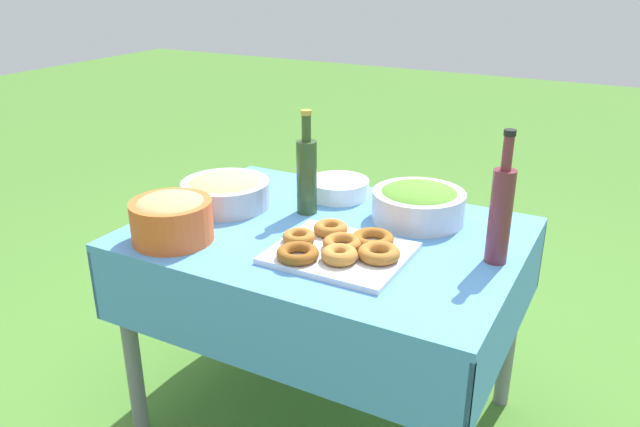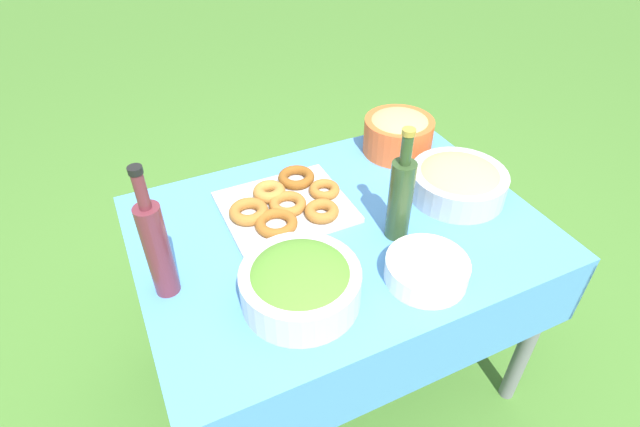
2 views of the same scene
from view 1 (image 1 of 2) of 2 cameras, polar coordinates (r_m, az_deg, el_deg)
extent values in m
plane|color=#477A2D|center=(2.23, 0.65, -18.00)|extent=(14.00, 14.00, 0.00)
cube|color=#4C8CD1|center=(1.87, 0.74, -1.91)|extent=(1.12, 0.83, 0.02)
cube|color=#4C8CD1|center=(1.62, -6.15, -11.07)|extent=(1.12, 0.01, 0.22)
cube|color=#4C8CD1|center=(2.26, 5.55, -1.00)|extent=(1.12, 0.01, 0.22)
cube|color=#4C8CD1|center=(2.21, -12.17, -1.96)|extent=(0.01, 0.83, 0.22)
cube|color=#4C8CD1|center=(1.77, 17.09, -8.95)|extent=(0.01, 0.83, 0.22)
cylinder|color=slate|center=(2.06, -16.90, -11.48)|extent=(0.05, 0.05, 0.67)
cylinder|color=slate|center=(2.53, -5.67, -3.94)|extent=(0.05, 0.05, 0.67)
cylinder|color=slate|center=(2.19, 17.06, -9.30)|extent=(0.05, 0.05, 0.67)
cylinder|color=silver|center=(1.94, 8.97, 0.67)|extent=(0.29, 0.29, 0.09)
ellipsoid|color=#51892D|center=(1.93, 9.03, 1.58)|extent=(0.25, 0.25, 0.07)
cylinder|color=#B2B7BC|center=(2.06, -8.61, 1.81)|extent=(0.29, 0.29, 0.08)
ellipsoid|color=tan|center=(2.05, -8.65, 2.55)|extent=(0.25, 0.25, 0.07)
cube|color=silver|center=(1.71, 1.85, -3.64)|extent=(0.36, 0.31, 0.02)
torus|color=#A36628|center=(1.71, 2.06, -2.73)|extent=(0.12, 0.12, 0.03)
torus|color=#B27533|center=(1.64, 1.79, -3.80)|extent=(0.12, 0.12, 0.04)
torus|color=#A36628|center=(1.75, -1.95, -2.15)|extent=(0.10, 0.10, 0.03)
torus|color=#A36628|center=(1.66, 5.40, -3.63)|extent=(0.15, 0.15, 0.03)
torus|color=#93561E|center=(1.74, 4.84, -2.32)|extent=(0.15, 0.15, 0.03)
torus|color=brown|center=(1.65, -2.05, -3.66)|extent=(0.15, 0.15, 0.03)
torus|color=#A36628|center=(1.80, 0.97, -1.37)|extent=(0.11, 0.11, 0.03)
cylinder|color=white|center=(2.13, 1.69, 1.72)|extent=(0.21, 0.21, 0.01)
cylinder|color=white|center=(2.13, 1.69, 2.03)|extent=(0.21, 0.21, 0.01)
cylinder|color=white|center=(2.12, 1.69, 2.33)|extent=(0.21, 0.21, 0.01)
cylinder|color=white|center=(2.12, 1.70, 2.64)|extent=(0.21, 0.21, 0.01)
cylinder|color=white|center=(2.11, 1.70, 2.94)|extent=(0.21, 0.21, 0.01)
cylinder|color=#2D4723|center=(1.96, -1.22, 3.31)|extent=(0.06, 0.06, 0.23)
cylinder|color=#2D4723|center=(1.91, -1.26, 7.80)|extent=(0.03, 0.03, 0.08)
cylinder|color=#A58C33|center=(1.90, -1.27, 9.22)|extent=(0.03, 0.03, 0.02)
cylinder|color=maroon|center=(1.69, 16.14, -0.30)|extent=(0.06, 0.06, 0.26)
cylinder|color=maroon|center=(1.64, 16.78, 5.32)|extent=(0.03, 0.03, 0.09)
cylinder|color=black|center=(1.62, 16.98, 7.09)|extent=(0.03, 0.03, 0.02)
cylinder|color=#E05B28|center=(1.83, -13.38, -0.66)|extent=(0.23, 0.23, 0.12)
ellipsoid|color=tan|center=(1.81, -13.51, 0.67)|extent=(0.20, 0.20, 0.07)
camera|label=2|loc=(2.48, 24.10, 24.42)|focal=28.00mm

